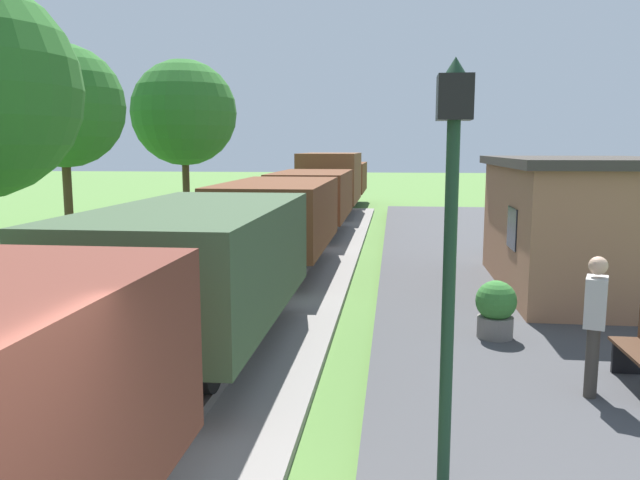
# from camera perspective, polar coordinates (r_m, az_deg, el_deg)

# --- Properties ---
(freight_train) EXTENTS (2.50, 39.20, 2.72)m
(freight_train) POSITION_cam_1_polar(r_m,az_deg,el_deg) (19.56, -1.80, 3.20)
(freight_train) COLOR brown
(freight_train) RESTS_ON rail_near
(station_hut) EXTENTS (3.50, 5.80, 2.78)m
(station_hut) POSITION_cam_1_polar(r_m,az_deg,el_deg) (14.16, 22.70, 1.36)
(station_hut) COLOR #9E6B4C
(station_hut) RESTS_ON platform_slab
(bench_down_platform) EXTENTS (0.42, 1.50, 0.91)m
(bench_down_platform) POSITION_cam_1_polar(r_m,az_deg,el_deg) (18.29, 16.72, 0.17)
(bench_down_platform) COLOR #422819
(bench_down_platform) RESTS_ON platform_slab
(person_waiting) EXTENTS (0.35, 0.44, 1.71)m
(person_waiting) POSITION_cam_1_polar(r_m,az_deg,el_deg) (8.24, 23.71, -6.71)
(person_waiting) COLOR #38332D
(person_waiting) RESTS_ON platform_slab
(potted_planter) EXTENTS (0.64, 0.64, 0.92)m
(potted_planter) POSITION_cam_1_polar(r_m,az_deg,el_deg) (10.30, 15.70, -6.00)
(potted_planter) COLOR slate
(potted_planter) RESTS_ON platform_slab
(lamp_post_near) EXTENTS (0.28, 0.28, 3.70)m
(lamp_post_near) POSITION_cam_1_polar(r_m,az_deg,el_deg) (5.28, 11.88, 3.56)
(lamp_post_near) COLOR #193823
(lamp_post_near) RESTS_ON platform_slab
(tree_field_left) EXTENTS (3.89, 3.89, 6.48)m
(tree_field_left) POSITION_cam_1_polar(r_m,az_deg,el_deg) (21.83, -22.37, 11.18)
(tree_field_left) COLOR #4C3823
(tree_field_left) RESTS_ON ground
(tree_field_distant) EXTENTS (4.12, 4.12, 6.65)m
(tree_field_distant) POSITION_cam_1_polar(r_m,az_deg,el_deg) (25.66, -12.28, 11.23)
(tree_field_distant) COLOR #4C3823
(tree_field_distant) RESTS_ON ground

